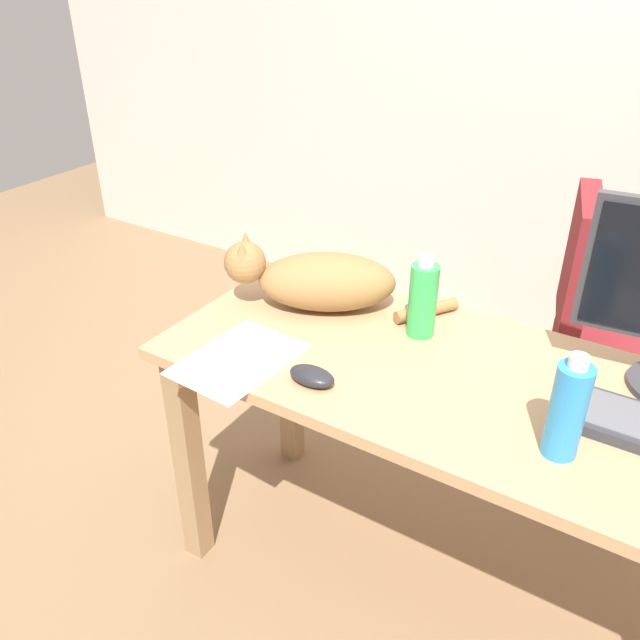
{
  "coord_description": "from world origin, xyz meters",
  "views": [
    {
      "loc": [
        0.34,
        -1.19,
        1.57
      ],
      "look_at": [
        -0.38,
        -0.05,
        0.78
      ],
      "focal_mm": 36.78,
      "sensor_mm": 36.0,
      "label": 1
    }
  ],
  "objects": [
    {
      "name": "office_chair",
      "position": [
        0.19,
        0.71,
        0.42
      ],
      "size": [
        0.5,
        0.48,
        0.95
      ],
      "color": "black",
      "rests_on": "ground_plane"
    },
    {
      "name": "paper_sheet",
      "position": [
        -0.5,
        -0.22,
        0.72
      ],
      "size": [
        0.23,
        0.31,
        0.0
      ],
      "primitive_type": "cube",
      "rotation": [
        0.0,
        0.0,
        -0.06
      ],
      "color": "white",
      "rests_on": "desk"
    },
    {
      "name": "cat",
      "position": [
        -0.48,
        0.1,
        0.8
      ],
      "size": [
        0.55,
        0.34,
        0.2
      ],
      "color": "olive",
      "rests_on": "desk"
    },
    {
      "name": "ground_plane",
      "position": [
        0.0,
        0.0,
        0.0
      ],
      "size": [
        8.0,
        8.0,
        0.0
      ],
      "primitive_type": "plane",
      "color": "#846647"
    },
    {
      "name": "computer_mouse",
      "position": [
        -0.3,
        -0.2,
        0.74
      ],
      "size": [
        0.11,
        0.06,
        0.04
      ],
      "primitive_type": "ellipsoid",
      "color": "#232328",
      "rests_on": "desk"
    },
    {
      "name": "spray_bottle",
      "position": [
        -0.19,
        0.12,
        0.82
      ],
      "size": [
        0.07,
        0.07,
        0.21
      ],
      "color": "green",
      "rests_on": "desk"
    },
    {
      "name": "water_bottle",
      "position": [
        0.22,
        -0.14,
        0.82
      ],
      "size": [
        0.07,
        0.07,
        0.22
      ],
      "color": "#2D8CD1",
      "rests_on": "desk"
    },
    {
      "name": "desk",
      "position": [
        0.0,
        0.0,
        0.61
      ],
      "size": [
        1.47,
        0.61,
        0.72
      ],
      "color": "tan",
      "rests_on": "ground_plane"
    }
  ]
}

